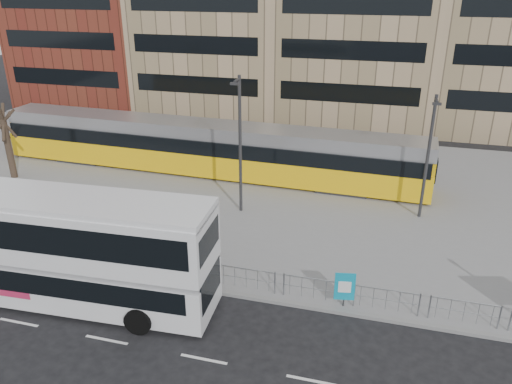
% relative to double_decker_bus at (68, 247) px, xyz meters
% --- Properties ---
extents(ground, '(120.00, 120.00, 0.00)m').
position_rel_double_decker_bus_xyz_m(ground, '(4.60, 2.04, -2.65)').
color(ground, black).
rests_on(ground, ground).
extents(plaza, '(64.00, 24.00, 0.15)m').
position_rel_double_decker_bus_xyz_m(plaza, '(4.60, 14.04, -2.58)').
color(plaza, gray).
rests_on(plaza, ground).
extents(kerb, '(64.00, 0.25, 0.17)m').
position_rel_double_decker_bus_xyz_m(kerb, '(4.60, 2.09, -2.58)').
color(kerb, gray).
rests_on(kerb, ground).
extents(pedestrian_barrier, '(32.07, 0.07, 1.10)m').
position_rel_double_decker_bus_xyz_m(pedestrian_barrier, '(6.60, 2.54, -1.67)').
color(pedestrian_barrier, '#999CA1').
rests_on(pedestrian_barrier, plaza).
extents(road_markings, '(62.00, 0.12, 0.01)m').
position_rel_double_decker_bus_xyz_m(road_markings, '(5.60, -1.96, -2.65)').
color(road_markings, white).
rests_on(road_markings, ground).
extents(double_decker_bus, '(12.39, 3.59, 4.91)m').
position_rel_double_decker_bus_xyz_m(double_decker_bus, '(0.00, 0.00, 0.00)').
color(double_decker_bus, white).
rests_on(double_decker_bus, ground).
extents(tram, '(30.46, 3.95, 3.58)m').
position_rel_double_decker_bus_xyz_m(tram, '(0.06, 15.56, -0.71)').
color(tram, yellow).
rests_on(tram, plaza).
extents(ad_panel, '(0.85, 0.21, 1.59)m').
position_rel_double_decker_bus_xyz_m(ad_panel, '(11.19, 2.43, -1.57)').
color(ad_panel, '#2D2D30').
rests_on(ad_panel, plaza).
extents(pedestrian, '(0.64, 0.81, 1.93)m').
position_rel_double_decker_bus_xyz_m(pedestrian, '(-5.22, 5.39, -1.54)').
color(pedestrian, black).
rests_on(pedestrian, plaza).
extents(traffic_light_west, '(0.20, 0.23, 3.10)m').
position_rel_double_decker_bus_xyz_m(traffic_light_west, '(2.39, 4.20, -0.53)').
color(traffic_light_west, '#2D2D30').
rests_on(traffic_light_west, plaza).
extents(lamp_post_west, '(0.45, 1.04, 7.94)m').
position_rel_double_decker_bus_xyz_m(lamp_post_west, '(4.33, 10.16, 1.84)').
color(lamp_post_west, '#2D2D30').
rests_on(lamp_post_west, plaza).
extents(lamp_post_east, '(0.45, 1.04, 7.08)m').
position_rel_double_decker_bus_xyz_m(lamp_post_east, '(14.50, 12.08, 1.40)').
color(lamp_post_east, '#2D2D30').
rests_on(lamp_post_east, plaza).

